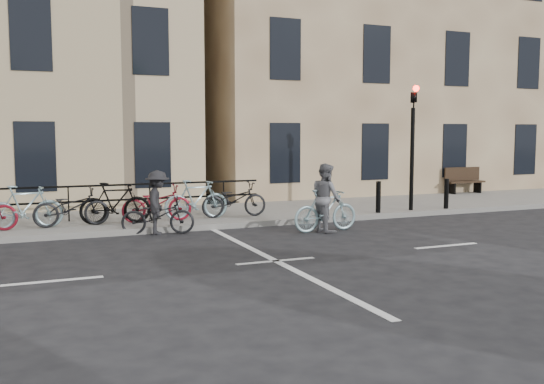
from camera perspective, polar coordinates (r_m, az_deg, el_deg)
name	(u,v)px	position (r m, az deg, el deg)	size (l,w,h in m)	color
ground	(276,261)	(11.60, 0.37, -6.54)	(120.00, 120.00, 0.00)	black
sidewalk	(40,225)	(16.60, -20.98, -2.94)	(46.00, 4.00, 0.15)	slate
building_east	(349,46)	(27.26, 7.24, 13.44)	(14.00, 10.00, 12.00)	#957959
traffic_light	(413,132)	(18.21, 13.11, 5.54)	(0.18, 0.30, 3.90)	black
bollard_east	(378,197)	(17.55, 9.97, -0.46)	(0.14, 0.14, 0.90)	black
bollard_west	(446,194)	(18.96, 16.09, -0.15)	(0.14, 0.14, 0.90)	black
bench	(464,179)	(23.91, 17.59, 1.15)	(1.60, 0.41, 0.97)	black
parked_bikes	(71,206)	(15.61, -18.37, -1.27)	(10.40, 1.23, 1.05)	black
cyclist_grey	(326,204)	(14.95, 5.09, -1.14)	(1.77, 0.85, 1.69)	#81A1A8
cyclist_dark	(158,209)	(14.76, -10.70, -1.61)	(1.83, 1.11, 1.54)	black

